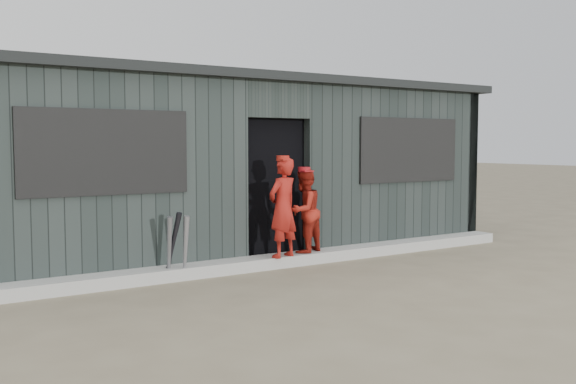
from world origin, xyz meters
TOP-DOWN VIEW (x-y plane):
  - ground at (0.00, 0.00)m, footprint 80.00×80.00m
  - curb at (0.00, 1.82)m, footprint 8.00×0.36m
  - bat_left at (-1.57, 1.66)m, footprint 0.10×0.23m
  - bat_mid at (-1.75, 1.71)m, footprint 0.13×0.26m
  - bat_right at (-1.70, 1.73)m, footprint 0.18×0.31m
  - player_red_left at (-0.17, 1.67)m, footprint 0.55×0.44m
  - player_red_right at (0.29, 1.83)m, footprint 0.69×0.62m
  - player_grey_back at (0.59, 2.48)m, footprint 0.77×0.59m
  - dugout at (-0.00, 3.50)m, footprint 8.30×3.30m

SIDE VIEW (x-z plane):
  - ground at x=0.00m, z-range 0.00..0.00m
  - curb at x=0.00m, z-range 0.00..0.15m
  - bat_left at x=-1.57m, z-range 0.00..0.80m
  - bat_mid at x=-1.75m, z-range 0.00..0.80m
  - bat_right at x=-1.70m, z-range 0.00..0.84m
  - player_grey_back at x=0.59m, z-range 0.00..1.42m
  - player_red_right at x=0.29m, z-range 0.15..1.31m
  - player_red_left at x=-0.17m, z-range 0.15..1.47m
  - dugout at x=0.00m, z-range -0.02..2.60m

